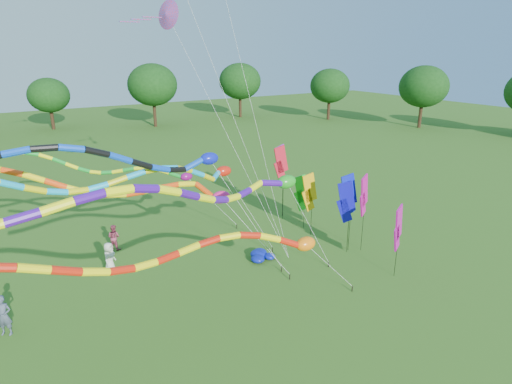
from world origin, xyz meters
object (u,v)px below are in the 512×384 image
tube_kite_red (205,251)px  tube_kite_orange (128,188)px  person_c (114,237)px  person_b (4,316)px  person_a (109,258)px  blue_nylon_heap (258,257)px

tube_kite_red → tube_kite_orange: bearing=106.8°
person_c → person_b: bearing=90.9°
tube_kite_red → person_a: size_ratio=8.78×
person_b → person_c: 8.25m
tube_kite_orange → person_a: (-0.68, 2.55, -4.48)m
person_b → blue_nylon_heap: bearing=30.2°
blue_nylon_heap → person_b: person_b is taller
person_c → person_a: bearing=118.4°
tube_kite_red → blue_nylon_heap: size_ratio=9.59×
person_a → tube_kite_orange: bearing=-125.4°
blue_nylon_heap → tube_kite_orange: bearing=176.9°
tube_kite_red → person_b: (-7.01, 4.73, -3.12)m
tube_kite_orange → person_a: 5.20m
tube_kite_red → blue_nylon_heap: bearing=44.0°
blue_nylon_heap → tube_kite_red: bearing=-138.3°
blue_nylon_heap → person_c: (-6.53, 5.68, 0.55)m
tube_kite_red → blue_nylon_heap: (5.42, 4.83, -3.80)m
blue_nylon_heap → person_b: 12.44m
person_a → tube_kite_red: bearing=-125.7°
person_b → tube_kite_orange: bearing=34.4°
tube_kite_red → person_c: 11.05m
person_a → person_b: bearing=160.8°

